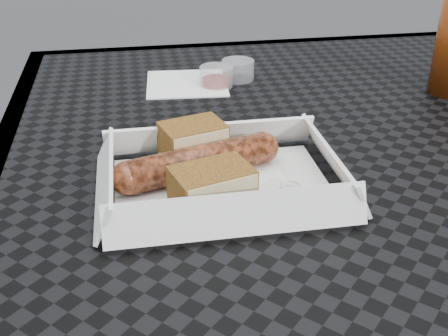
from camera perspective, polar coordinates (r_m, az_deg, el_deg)
name	(u,v)px	position (r m, az deg, el deg)	size (l,w,h in m)	color
patio_table	(311,179)	(0.76, 8.87, -1.11)	(0.80, 0.80, 0.74)	black
food_tray	(222,187)	(0.58, -0.17, -1.95)	(0.22, 0.15, 0.00)	white
bratwurst	(199,162)	(0.59, -2.59, 0.61)	(0.18, 0.08, 0.04)	brown
bread_near	(193,142)	(0.62, -3.17, 2.69)	(0.07, 0.05, 0.04)	brown
bread_far	(212,187)	(0.54, -1.23, -1.89)	(0.08, 0.05, 0.04)	brown
veg_garnish	(293,195)	(0.57, 7.06, -2.72)	(0.03, 0.03, 0.00)	red
napkin	(187,83)	(0.87, -3.81, 8.58)	(0.12, 0.12, 0.00)	white
condiment_cup_sauce	(216,77)	(0.85, -0.79, 9.27)	(0.05, 0.05, 0.03)	maroon
condiment_cup_empty	(238,70)	(0.88, 1.42, 9.94)	(0.05, 0.05, 0.03)	silver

